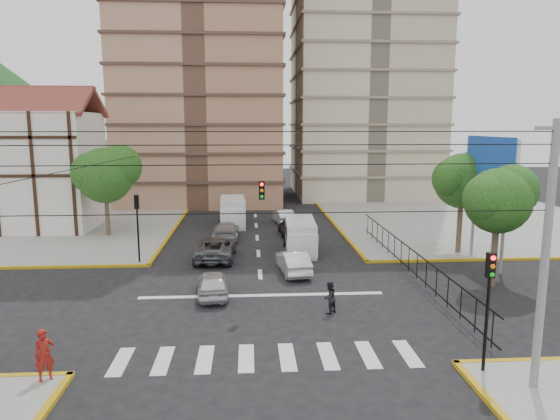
{
  "coord_description": "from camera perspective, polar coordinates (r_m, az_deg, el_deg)",
  "views": [
    {
      "loc": [
        -0.63,
        -24.18,
        8.94
      ],
      "look_at": [
        1.19,
        4.72,
        4.0
      ],
      "focal_mm": 32.0,
      "sensor_mm": 36.0,
      "label": 1
    }
  ],
  "objects": [
    {
      "name": "car_white_rear_right",
      "position": [
        45.7,
        0.42,
        -0.75
      ],
      "size": [
        1.97,
        4.21,
        1.33
      ],
      "primitive_type": "imported",
      "rotation": [
        0.0,
        0.0,
        3.28
      ],
      "color": "silver",
      "rests_on": "ground"
    },
    {
      "name": "crosswalk_stripes",
      "position": [
        20.27,
        -1.52,
        -16.48
      ],
      "size": [
        12.0,
        2.4,
        0.01
      ],
      "primitive_type": "cube",
      "color": "silver",
      "rests_on": "ground"
    },
    {
      "name": "car_grey_mid_left",
      "position": [
        34.0,
        -7.37,
        -4.32
      ],
      "size": [
        2.73,
        5.56,
        1.52
      ],
      "primitive_type": "imported",
      "rotation": [
        0.0,
        0.0,
        3.1
      ],
      "color": "#5A5E62",
      "rests_on": "ground"
    },
    {
      "name": "car_darkgrey_mid_right",
      "position": [
        40.89,
        1.13,
        -1.95
      ],
      "size": [
        1.86,
        4.15,
        1.38
      ],
      "primitive_type": "imported",
      "rotation": [
        0.0,
        0.0,
        3.2
      ],
      "color": "black",
      "rests_on": "ground"
    },
    {
      "name": "sidewalk_ne",
      "position": [
        49.56,
        21.06,
        -1.28
      ],
      "size": [
        26.0,
        26.0,
        0.15
      ],
      "primitive_type": "cube",
      "color": "gray",
      "rests_on": "ground"
    },
    {
      "name": "traffic_light_hanging",
      "position": [
        22.36,
        -1.96,
        1.86
      ],
      "size": [
        18.0,
        9.12,
        0.92
      ],
      "color": "black",
      "rests_on": "ground"
    },
    {
      "name": "park_fence",
      "position": [
        31.55,
        14.43,
        -7.1
      ],
      "size": [
        0.1,
        22.5,
        1.66
      ],
      "primitive_type": null,
      "color": "black",
      "rests_on": "ground"
    },
    {
      "name": "tree_tudor",
      "position": [
        41.91,
        -19.25,
        4.05
      ],
      "size": [
        5.39,
        4.4,
        7.43
      ],
      "color": "#473828",
      "rests_on": "ground"
    },
    {
      "name": "car_silver_front_left",
      "position": [
        26.89,
        -7.71,
        -8.3
      ],
      "size": [
        1.94,
        4.1,
        1.36
      ],
      "primitive_type": "imported",
      "rotation": [
        0.0,
        0.0,
        3.23
      ],
      "color": "silver",
      "rests_on": "ground"
    },
    {
      "name": "stop_line",
      "position": [
        26.92,
        -2.1,
        -9.72
      ],
      "size": [
        13.0,
        0.4,
        0.01
      ],
      "primitive_type": "cube",
      "color": "silver",
      "rests_on": "ground"
    },
    {
      "name": "van_right_lane",
      "position": [
        35.27,
        2.38,
        -3.14
      ],
      "size": [
        2.22,
        5.18,
        2.3
      ],
      "rotation": [
        0.0,
        0.0,
        -0.05
      ],
      "color": "silver",
      "rests_on": "ground"
    },
    {
      "name": "tree_park_a",
      "position": [
        29.83,
        23.8,
        1.28
      ],
      "size": [
        4.41,
        3.6,
        6.83
      ],
      "color": "#473828",
      "rests_on": "ground"
    },
    {
      "name": "utility_pole_se",
      "position": [
        18.46,
        28.06,
        -4.56
      ],
      "size": [
        1.4,
        0.28,
        9.0
      ],
      "color": "slate",
      "rests_on": "ground"
    },
    {
      "name": "tree_park_c",
      "position": [
        36.49,
        20.23,
        3.42
      ],
      "size": [
        4.65,
        3.8,
        7.25
      ],
      "color": "#473828",
      "rests_on": "ground"
    },
    {
      "name": "ground",
      "position": [
        25.79,
        -2.02,
        -10.61
      ],
      "size": [
        160.0,
        160.0,
        0.0
      ],
      "primitive_type": "plane",
      "color": "black",
      "rests_on": "ground"
    },
    {
      "name": "car_white_front_right",
      "position": [
        30.6,
        1.52,
        -5.94
      ],
      "size": [
        1.99,
        4.42,
        1.41
      ],
      "primitive_type": "imported",
      "rotation": [
        0.0,
        0.0,
        3.26
      ],
      "color": "silver",
      "rests_on": "ground"
    },
    {
      "name": "sidewalk_nw",
      "position": [
        49.05,
        -26.82,
        -1.78
      ],
      "size": [
        26.0,
        26.0,
        0.15
      ],
      "primitive_type": "cube",
      "color": "gray",
      "rests_on": "ground"
    },
    {
      "name": "van_left_lane",
      "position": [
        44.81,
        -5.43,
        -0.32
      ],
      "size": [
        2.36,
        5.51,
        2.44
      ],
      "rotation": [
        0.0,
        0.0,
        0.05
      ],
      "color": "silver",
      "rests_on": "ground"
    },
    {
      "name": "tower_beige",
      "position": [
        67.53,
        9.73,
        22.44
      ],
      "size": [
        17.0,
        16.0,
        48.0
      ],
      "primitive_type": "cube",
      "color": "#BBAC8E",
      "rests_on": "ground"
    },
    {
      "name": "traffic_light_se",
      "position": [
        19.32,
        22.73,
        -8.66
      ],
      "size": [
        0.28,
        0.22,
        4.4
      ],
      "color": "black",
      "rests_on": "ground"
    },
    {
      "name": "billboard",
      "position": [
        33.87,
        22.9,
        3.94
      ],
      "size": [
        0.36,
        6.2,
        8.1
      ],
      "color": "slate",
      "rests_on": "ground"
    },
    {
      "name": "car_silver_rear_left",
      "position": [
        39.72,
        -6.19,
        -2.34
      ],
      "size": [
        2.01,
        4.87,
        1.41
      ],
      "primitive_type": "imported",
      "rotation": [
        0.0,
        0.0,
        3.13
      ],
      "color": "#A8A8AC",
      "rests_on": "ground"
    },
    {
      "name": "pedestrian_sw_corner",
      "position": [
        19.78,
        -25.33,
        -14.74
      ],
      "size": [
        0.8,
        0.73,
        1.84
      ],
      "primitive_type": "imported",
      "rotation": [
        0.0,
        0.0,
        0.55
      ],
      "color": "maroon",
      "rests_on": "sidewalk_sw"
    },
    {
      "name": "pedestrian_crosswalk",
      "position": [
        24.36,
        5.65,
        -9.92
      ],
      "size": [
        0.97,
        0.96,
        1.58
      ],
      "primitive_type": "imported",
      "rotation": [
        0.0,
        0.0,
        3.91
      ],
      "color": "black",
      "rests_on": "ground"
    },
    {
      "name": "tudor_building",
      "position": [
        47.99,
        -26.19,
        4.28
      ],
      "size": [
        10.8,
        8.05,
        12.23
      ],
      "color": "silver",
      "rests_on": "ground"
    },
    {
      "name": "traffic_light_nw",
      "position": [
        33.29,
        -15.99,
        -0.78
      ],
      "size": [
        0.28,
        0.22,
        4.4
      ],
      "color": "black",
      "rests_on": "ground"
    }
  ]
}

